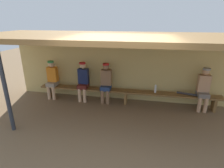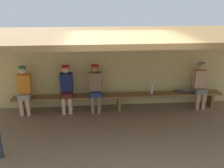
# 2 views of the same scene
# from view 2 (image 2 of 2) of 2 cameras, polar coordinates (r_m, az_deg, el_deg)

# --- Properties ---
(ground_plane) EXTENTS (24.00, 24.00, 0.00)m
(ground_plane) POSITION_cam_2_polar(r_m,az_deg,el_deg) (6.01, 3.28, -12.01)
(ground_plane) COLOR brown
(back_wall) EXTENTS (8.00, 0.20, 2.20)m
(back_wall) POSITION_cam_2_polar(r_m,az_deg,el_deg) (7.40, 1.29, 3.46)
(back_wall) COLOR tan
(back_wall) RESTS_ON ground
(dugout_roof) EXTENTS (8.00, 2.80, 0.12)m
(dugout_roof) POSITION_cam_2_polar(r_m,az_deg,el_deg) (5.89, 2.74, 10.90)
(dugout_roof) COLOR olive
(dugout_roof) RESTS_ON back_wall
(bench) EXTENTS (6.00, 0.36, 0.46)m
(bench) POSITION_cam_2_polar(r_m,az_deg,el_deg) (7.21, 1.62, -2.98)
(bench) COLOR brown
(bench) RESTS_ON ground
(player_near_post) EXTENTS (0.34, 0.42, 1.34)m
(player_near_post) POSITION_cam_2_polar(r_m,az_deg,el_deg) (7.04, -3.81, -0.43)
(player_near_post) COLOR navy
(player_near_post) RESTS_ON ground
(player_in_white) EXTENTS (0.34, 0.42, 1.34)m
(player_in_white) POSITION_cam_2_polar(r_m,az_deg,el_deg) (7.71, 19.43, 0.24)
(player_in_white) COLOR slate
(player_in_white) RESTS_ON ground
(player_with_sunglasses) EXTENTS (0.34, 0.42, 1.34)m
(player_with_sunglasses) POSITION_cam_2_polar(r_m,az_deg,el_deg) (7.08, -10.33, -0.61)
(player_with_sunglasses) COLOR #591E19
(player_with_sunglasses) RESTS_ON ground
(player_shirtless_tan) EXTENTS (0.34, 0.42, 1.34)m
(player_shirtless_tan) POSITION_cam_2_polar(r_m,az_deg,el_deg) (7.28, -19.33, -0.85)
(player_shirtless_tan) COLOR gray
(player_shirtless_tan) RESTS_ON ground
(water_bottle_clear) EXTENTS (0.07, 0.07, 0.27)m
(water_bottle_clear) POSITION_cam_2_polar(r_m,az_deg,el_deg) (7.31, 9.04, -1.20)
(water_bottle_clear) COLOR silver
(water_bottle_clear) RESTS_ON bench
(baseball_bat) EXTENTS (0.77, 0.25, 0.07)m
(baseball_bat) POSITION_cam_2_polar(r_m,az_deg,el_deg) (7.65, 16.74, -1.64)
(baseball_bat) COLOR #333338
(baseball_bat) RESTS_ON bench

